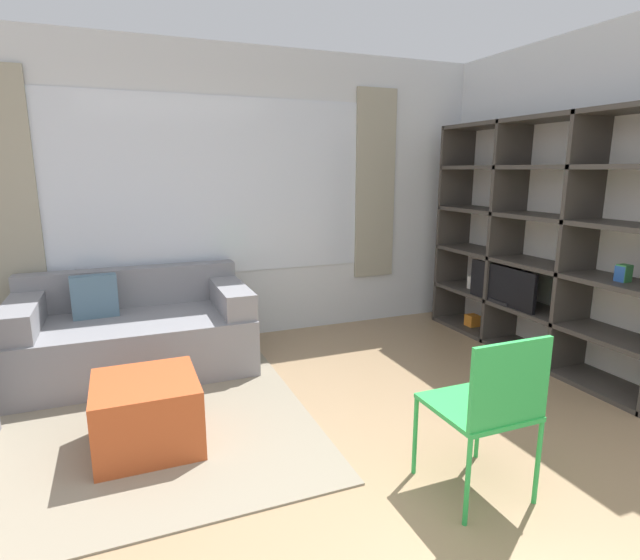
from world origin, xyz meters
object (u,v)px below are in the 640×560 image
object	(u,v)px
shelving_unit	(542,242)
folding_chair	(490,402)
couch_main	(136,334)
ottoman	(147,414)

from	to	relation	value
shelving_unit	folding_chair	bearing A→B (deg)	-140.19
couch_main	ottoman	xyz separation A→B (m)	(0.01, -1.27, -0.09)
shelving_unit	ottoman	world-z (taller)	shelving_unit
folding_chair	ottoman	bearing A→B (deg)	-36.45
couch_main	ottoman	distance (m)	1.27
folding_chair	couch_main	bearing A→B (deg)	-57.39
shelving_unit	ottoman	xyz separation A→B (m)	(-3.28, -0.34, -0.79)
couch_main	folding_chair	xyz separation A→B (m)	(1.53, -2.39, 0.21)
couch_main	ottoman	size ratio (longest dim) A/B	2.99
shelving_unit	ottoman	size ratio (longest dim) A/B	4.02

